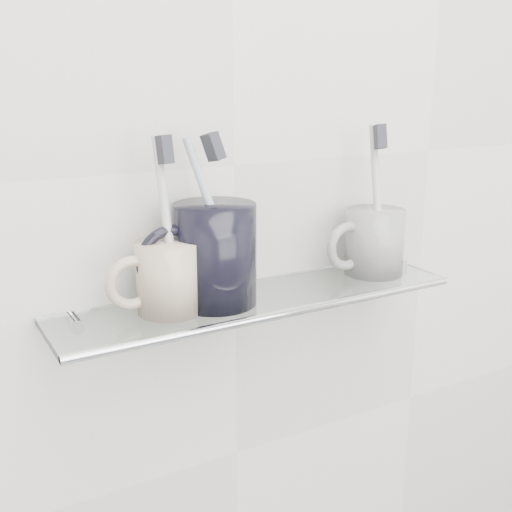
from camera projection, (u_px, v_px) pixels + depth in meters
wall_back at (234, 165)px, 0.78m from camera, size 2.50×0.00×2.50m
shelf_glass at (259, 299)px, 0.77m from camera, size 0.50×0.12×0.01m
shelf_rail at (284, 314)px, 0.73m from camera, size 0.50×0.01×0.01m
bracket_left at (75, 328)px, 0.72m from camera, size 0.02×0.03×0.02m
bracket_right at (370, 272)px, 0.91m from camera, size 0.02×0.03×0.02m
mug_left at (169, 277)px, 0.71m from camera, size 0.08×0.08×0.08m
mug_left_handle at (132, 283)px, 0.69m from camera, size 0.06×0.01×0.06m
toothbrush_left at (167, 224)px, 0.69m from camera, size 0.02×0.04×0.19m
bristles_left at (164, 150)px, 0.67m from camera, size 0.01×0.03×0.03m
mug_center at (215, 254)px, 0.73m from camera, size 0.10×0.10×0.12m
mug_center_handle at (171, 261)px, 0.71m from camera, size 0.08×0.01×0.08m
toothbrush_center at (214, 218)px, 0.72m from camera, size 0.06×0.04×0.19m
bristles_center at (213, 147)px, 0.70m from camera, size 0.02×0.03×0.04m
mug_right at (375, 242)px, 0.85m from camera, size 0.08×0.08×0.09m
mug_right_handle at (348, 246)px, 0.83m from camera, size 0.06×0.01×0.06m
toothbrush_right at (377, 199)px, 0.83m from camera, size 0.02×0.05×0.19m
bristles_right at (380, 137)px, 0.81m from camera, size 0.02×0.03×0.03m
chrome_cap at (392, 264)px, 0.87m from camera, size 0.04×0.04×0.02m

